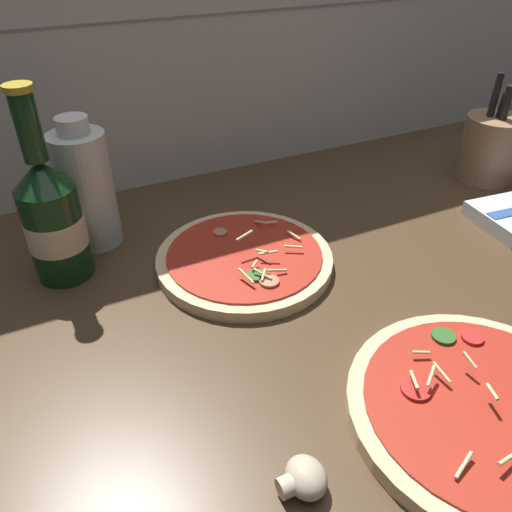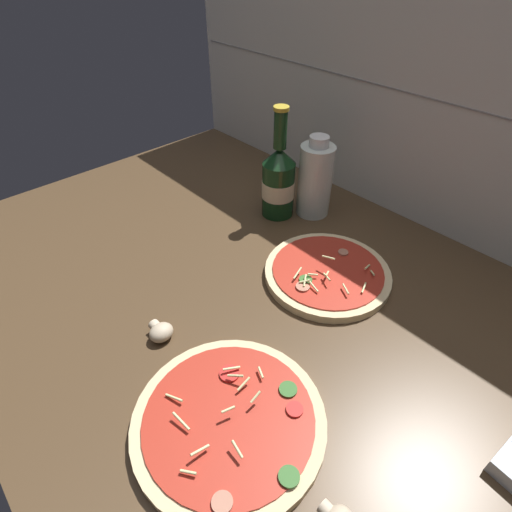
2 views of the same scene
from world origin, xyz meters
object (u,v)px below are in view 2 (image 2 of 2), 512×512
object	(u,v)px
pizza_far	(327,273)
oil_bottle	(315,179)
beer_bottle	(278,181)
mushroom_left	(161,332)
pizza_near	(229,421)

from	to	relation	value
pizza_far	oil_bottle	bearing A→B (deg)	138.32
pizza_far	beer_bottle	bearing A→B (deg)	158.50
pizza_far	mushroom_left	distance (cm)	33.66
pizza_far	pizza_near	bearing A→B (deg)	-72.92
mushroom_left	pizza_near	bearing A→B (deg)	-4.10
pizza_near	mushroom_left	world-z (taller)	pizza_near
beer_bottle	oil_bottle	size ratio (longest dim) A/B	1.34
beer_bottle	oil_bottle	distance (cm)	8.51
beer_bottle	mushroom_left	bearing A→B (deg)	-71.78
beer_bottle	mushroom_left	size ratio (longest dim) A/B	5.92
mushroom_left	oil_bottle	bearing A→B (deg)	99.76
pizza_far	beer_bottle	xyz separation A→B (cm)	(-22.92, 9.03, 7.87)
mushroom_left	beer_bottle	bearing A→B (deg)	108.22
oil_bottle	beer_bottle	bearing A→B (deg)	-129.10
pizza_near	beer_bottle	bearing A→B (deg)	127.88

